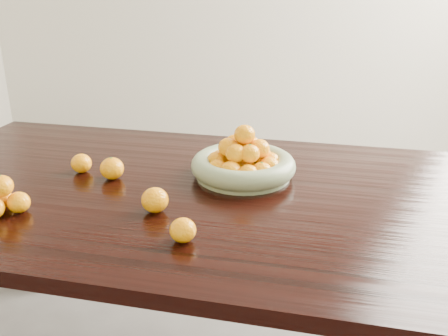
% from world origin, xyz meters
% --- Properties ---
extents(dining_table, '(2.00, 1.00, 0.75)m').
position_xyz_m(dining_table, '(0.00, 0.00, 0.66)').
color(dining_table, black).
rests_on(dining_table, ground).
extents(fruit_bowl, '(0.32, 0.32, 0.16)m').
position_xyz_m(fruit_bowl, '(0.05, 0.12, 0.79)').
color(fruit_bowl, gray).
rests_on(fruit_bowl, dining_table).
extents(orange_pyramid, '(0.12, 0.12, 0.10)m').
position_xyz_m(orange_pyramid, '(-0.50, -0.26, 0.79)').
color(orange_pyramid, '#FFA007').
rests_on(orange_pyramid, dining_table).
extents(loose_orange_0, '(0.07, 0.07, 0.07)m').
position_xyz_m(loose_orange_0, '(-0.33, 0.02, 0.78)').
color(loose_orange_0, '#FFA007').
rests_on(loose_orange_0, dining_table).
extents(loose_orange_1, '(0.07, 0.07, 0.07)m').
position_xyz_m(loose_orange_1, '(-0.13, -0.16, 0.78)').
color(loose_orange_1, '#FFA007').
rests_on(loose_orange_1, dining_table).
extents(loose_orange_2, '(0.06, 0.06, 0.06)m').
position_xyz_m(loose_orange_2, '(-0.01, -0.29, 0.78)').
color(loose_orange_2, '#FFA007').
rests_on(loose_orange_2, dining_table).
extents(loose_orange_3, '(0.06, 0.06, 0.06)m').
position_xyz_m(loose_orange_3, '(-0.45, 0.04, 0.78)').
color(loose_orange_3, '#FFA007').
rests_on(loose_orange_3, dining_table).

